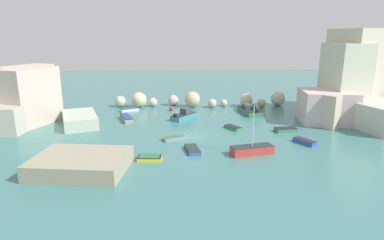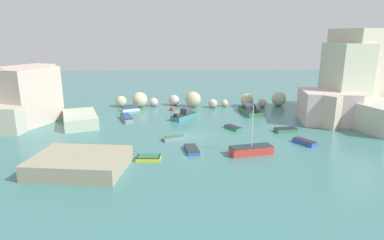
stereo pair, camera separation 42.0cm
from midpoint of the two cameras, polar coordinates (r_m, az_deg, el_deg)
cove_water at (r=40.72m, az=-0.03°, el=-2.95°), size 160.00×160.00×0.00m
cliff_headland_left at (r=55.48m, az=-29.51°, el=2.68°), size 23.56×22.05×8.00m
cliff_headland_right at (r=55.18m, az=27.46°, el=4.61°), size 22.76×22.41×13.33m
rock_breakwater at (r=57.62m, az=1.05°, el=3.54°), size 30.59×4.09×2.78m
stone_dock at (r=32.35m, az=-19.37°, el=-7.20°), size 9.16×7.41×1.50m
channel_buoy at (r=54.80m, az=-3.93°, el=2.01°), size 0.64×0.64×0.64m
moored_boat_0 at (r=44.26m, az=6.98°, el=-1.33°), size 2.29×2.70×0.42m
moored_boat_1 at (r=53.62m, az=9.93°, el=1.74°), size 3.14×6.12×1.38m
moored_boat_2 at (r=35.34m, az=10.23°, el=-5.19°), size 4.83×2.55×5.32m
moored_boat_3 at (r=39.56m, az=-3.27°, el=-3.17°), size 3.17×2.20×0.47m
moored_boat_4 at (r=34.54m, az=-21.15°, el=-6.80°), size 3.83×1.45×0.57m
moored_boat_5 at (r=49.46m, az=-11.79°, el=0.35°), size 2.62×4.52×0.67m
moored_boat_6 at (r=44.50m, az=15.97°, el=-1.65°), size 3.03×1.80×0.51m
moored_boat_7 at (r=49.37m, az=-1.64°, el=0.87°), size 4.14×4.61×1.58m
moored_boat_8 at (r=55.39m, az=-11.18°, el=1.86°), size 3.15×2.35×0.55m
moored_boat_9 at (r=35.62m, az=-0.25°, el=-5.23°), size 1.77×3.12×0.42m
moored_boat_10 at (r=40.21m, az=19.02°, el=-3.63°), size 2.30×2.89×0.52m
moored_boat_11 at (r=33.48m, az=-7.85°, el=-6.67°), size 2.49×1.47×0.44m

